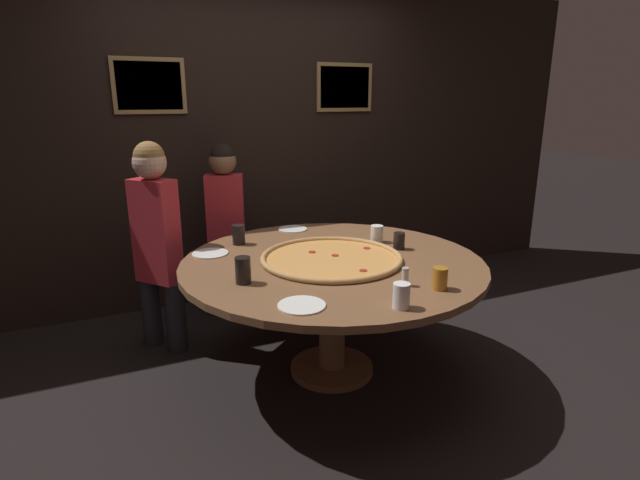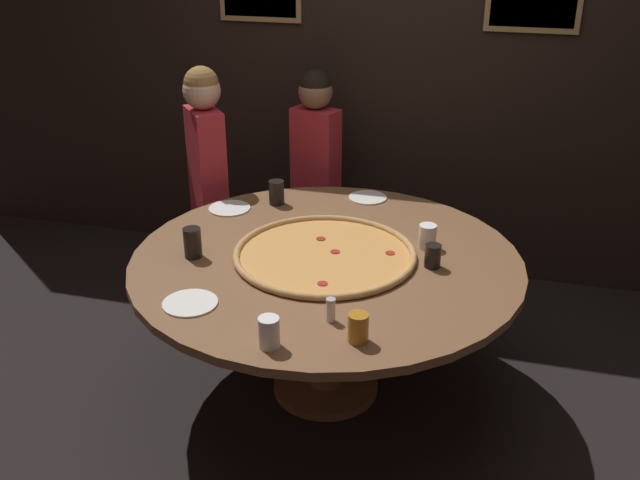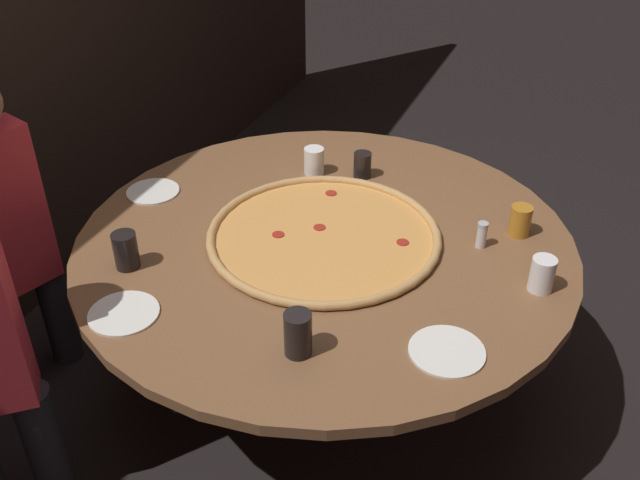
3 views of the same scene
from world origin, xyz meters
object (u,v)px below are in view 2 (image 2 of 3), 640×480
object	(u,v)px
drink_cup_beside_pizza	(269,332)
diner_far_right	(207,172)
condiment_shaker	(331,310)
drink_cup_near_left	(433,256)
dining_table	(326,278)
white_plate_left_side	(229,208)
white_plate_near_front	(190,303)
giant_pizza	(325,254)
drink_cup_far_right	(358,328)
diner_far_left	(316,166)
white_plate_beside_cup	(368,198)
drink_cup_near_right	(277,192)
drink_cup_centre_back	(427,236)
drink_cup_front_edge	(193,243)

from	to	relation	value
drink_cup_beside_pizza	diner_far_right	size ratio (longest dim) A/B	0.08
condiment_shaker	drink_cup_near_left	bearing A→B (deg)	59.95
dining_table	diner_far_right	xyz separation A→B (m)	(-0.91, 0.77, 0.17)
drink_cup_beside_pizza	white_plate_left_side	distance (m)	1.33
drink_cup_beside_pizza	white_plate_near_front	world-z (taller)	drink_cup_beside_pizza
diner_far_right	giant_pizza	bearing A→B (deg)	-170.12
diner_far_right	drink_cup_beside_pizza	bearing A→B (deg)	170.46
drink_cup_near_left	drink_cup_far_right	xyz separation A→B (m)	(-0.19, -0.67, 0.00)
dining_table	drink_cup_near_left	distance (m)	0.51
drink_cup_beside_pizza	diner_far_right	world-z (taller)	diner_far_right
drink_cup_far_right	diner_far_right	xyz separation A→B (m)	(-1.20, 1.41, 0.00)
drink_cup_beside_pizza	diner_far_left	distance (m)	1.93
diner_far_right	condiment_shaker	bearing A→B (deg)	179.53
white_plate_beside_cup	diner_far_left	world-z (taller)	diner_far_left
giant_pizza	drink_cup_near_left	world-z (taller)	drink_cup_near_left
drink_cup_near_right	diner_far_right	size ratio (longest dim) A/B	0.09
giant_pizza	dining_table	bearing A→B (deg)	-18.61
dining_table	drink_cup_beside_pizza	world-z (taller)	drink_cup_beside_pizza
drink_cup_centre_back	diner_far_right	bearing A→B (deg)	158.03
dining_table	drink_cup_near_right	distance (m)	0.71
drink_cup_centre_back	condiment_shaker	bearing A→B (deg)	-110.03
giant_pizza	drink_cup_near_right	bearing A→B (deg)	127.02
giant_pizza	white_plate_left_side	bearing A→B (deg)	146.99
dining_table	diner_far_left	xyz separation A→B (m)	(-0.36, 1.13, 0.13)
drink_cup_near_right	white_plate_left_side	world-z (taller)	drink_cup_near_right
white_plate_near_front	diner_far_right	xyz separation A→B (m)	(-0.49, 1.32, 0.06)
drink_cup_far_right	diner_far_right	world-z (taller)	diner_far_right
giant_pizza	drink_cup_far_right	distance (m)	0.71
drink_cup_beside_pizza	drink_cup_front_edge	xyz separation A→B (m)	(-0.57, 0.60, 0.01)
white_plate_near_front	giant_pizza	bearing A→B (deg)	53.27
giant_pizza	drink_cup_centre_back	bearing A→B (deg)	26.70
dining_table	white_plate_near_front	xyz separation A→B (m)	(-0.42, -0.56, 0.11)
white_plate_near_front	white_plate_beside_cup	bearing A→B (deg)	70.59
drink_cup_near_right	condiment_shaker	xyz separation A→B (m)	(0.58, -1.08, -0.02)
giant_pizza	diner_far_left	xyz separation A→B (m)	(-0.36, 1.13, 0.01)
giant_pizza	drink_cup_front_edge	bearing A→B (deg)	-164.66
drink_cup_centre_back	drink_cup_front_edge	bearing A→B (deg)	-159.56
drink_cup_far_right	drink_cup_centre_back	bearing A→B (deg)	80.63
giant_pizza	condiment_shaker	distance (m)	0.56
white_plate_near_front	diner_far_left	distance (m)	1.69
condiment_shaker	diner_far_right	distance (m)	1.68
giant_pizza	white_plate_beside_cup	xyz separation A→B (m)	(0.05, 0.75, -0.01)
condiment_shaker	diner_far_left	world-z (taller)	diner_far_left
drink_cup_near_right	drink_cup_centre_back	world-z (taller)	drink_cup_near_right
drink_cup_near_left	diner_far_right	world-z (taller)	diner_far_right
condiment_shaker	diner_far_left	distance (m)	1.74
diner_far_left	drink_cup_front_edge	bearing A→B (deg)	97.94
drink_cup_far_right	dining_table	bearing A→B (deg)	114.27
white_plate_left_side	diner_far_right	world-z (taller)	diner_far_right
drink_cup_front_edge	giant_pizza	bearing A→B (deg)	15.34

